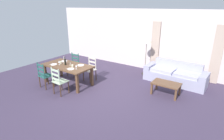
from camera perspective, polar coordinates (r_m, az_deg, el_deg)
name	(u,v)px	position (r m, az deg, el deg)	size (l,w,h in m)	color
ground_plane	(98,92)	(6.40, -4.52, -6.97)	(9.60, 9.60, 0.02)	#3F334B
wall_far	(141,39)	(8.66, 9.19, 9.45)	(9.60, 0.16, 2.70)	silver
curtain_panel_left	(155,47)	(8.30, 13.32, 6.96)	(0.35, 0.08, 2.20)	#C0A794
curtain_panel_right	(217,55)	(7.80, 29.92, 4.04)	(0.35, 0.08, 2.20)	#C0A794
dining_table	(68,67)	(6.99, -13.72, 0.84)	(1.90, 0.96, 0.75)	brown
dining_chair_near_left	(45,75)	(6.96, -20.31, -1.57)	(0.44, 0.42, 0.96)	#235852
dining_chair_near_right	(59,81)	(6.29, -16.20, -3.33)	(0.44, 0.42, 0.96)	beige
dining_chair_far_left	(74,65)	(7.85, -11.84, 1.63)	(0.43, 0.41, 0.96)	#245A4F
dining_chair_far_right	(90,69)	(7.24, -6.76, 0.37)	(0.44, 0.43, 0.96)	beige
dinner_plate_near_left	(54,64)	(7.14, -17.69, 1.68)	(0.24, 0.24, 0.02)	white
fork_near_left	(51,64)	(7.26, -18.42, 1.83)	(0.02, 0.17, 0.01)	silver
dinner_plate_near_right	(71,69)	(6.48, -12.72, 0.33)	(0.24, 0.24, 0.02)	white
fork_near_right	(68,68)	(6.59, -13.61, 0.52)	(0.02, 0.17, 0.01)	silver
dinner_plate_far_left	(64,61)	(7.44, -14.70, 2.68)	(0.24, 0.24, 0.02)	white
fork_far_left	(62,61)	(7.56, -15.45, 2.81)	(0.02, 0.17, 0.01)	silver
dinner_plate_far_right	(81,65)	(6.81, -9.68, 1.48)	(0.24, 0.24, 0.02)	white
fork_far_right	(78,65)	(6.91, -10.57, 1.65)	(0.02, 0.17, 0.01)	silver
wine_bottle	(65,62)	(6.97, -14.42, 2.50)	(0.07, 0.07, 0.32)	black
wine_glass_near_left	(59,62)	(7.07, -16.20, 2.50)	(0.06, 0.06, 0.16)	white
wine_glass_near_right	(76,66)	(6.42, -11.11, 1.23)	(0.06, 0.06, 0.16)	white
coffee_cup_primary	(72,66)	(6.68, -12.25, 1.28)	(0.07, 0.07, 0.09)	beige
coffee_cup_secondary	(61,62)	(7.20, -15.71, 2.31)	(0.07, 0.07, 0.09)	beige
candle_tall	(64,62)	(7.08, -14.69, 2.48)	(0.05, 0.05, 0.30)	#998C66
candle_short	(70,65)	(6.78, -12.91, 1.44)	(0.05, 0.05, 0.14)	#998C66
couch	(175,75)	(7.45, 19.15, -1.57)	(2.31, 0.89, 0.80)	#A4A3BE
coffee_table	(166,85)	(6.32, 16.54, -4.46)	(0.90, 0.56, 0.42)	brown
standing_lamp	(147,42)	(7.74, 10.77, 8.60)	(0.40, 0.40, 1.64)	#332D28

